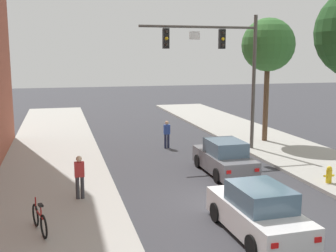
{
  "coord_description": "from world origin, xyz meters",
  "views": [
    {
      "loc": [
        -6.11,
        -13.79,
        5.46
      ],
      "look_at": [
        -0.94,
        5.97,
        2.0
      ],
      "focal_mm": 44.8,
      "sensor_mm": 36.0,
      "label": 1
    }
  ],
  "objects": [
    {
      "name": "pedestrian_crossing_road",
      "position": [
        -0.01,
        9.77,
        0.91
      ],
      "size": [
        0.36,
        0.22,
        1.64
      ],
      "color": "#232847",
      "rests_on": "ground"
    },
    {
      "name": "ground_plane",
      "position": [
        0.0,
        0.0,
        0.0
      ],
      "size": [
        120.0,
        120.0,
        0.0
      ],
      "primitive_type": "plane",
      "color": "#38383D"
    },
    {
      "name": "sidewalk_left",
      "position": [
        -6.5,
        0.0,
        0.07
      ],
      "size": [
        5.0,
        60.0,
        0.15
      ],
      "primitive_type": "cube",
      "color": "#A8A59E",
      "rests_on": "ground"
    },
    {
      "name": "pedestrian_sidewalk_left_walker",
      "position": [
        -5.48,
        1.6,
        1.06
      ],
      "size": [
        0.36,
        0.22,
        1.64
      ],
      "color": "#333338",
      "rests_on": "sidewalk_left"
    },
    {
      "name": "fire_hydrant",
      "position": [
        4.76,
        0.96,
        0.51
      ],
      "size": [
        0.48,
        0.24,
        0.72
      ],
      "color": "gold",
      "rests_on": "sidewalk_right"
    },
    {
      "name": "street_tree_second",
      "position": [
        6.35,
        9.74,
        6.04
      ],
      "size": [
        3.23,
        3.23,
        7.55
      ],
      "color": "brown",
      "rests_on": "sidewalk_right"
    },
    {
      "name": "car_lead_grey",
      "position": [
        1.22,
        3.87,
        0.72
      ],
      "size": [
        1.84,
        4.24,
        1.6
      ],
      "color": "slate",
      "rests_on": "ground"
    },
    {
      "name": "bicycle_leaning",
      "position": [
        -6.83,
        -1.18,
        0.54
      ],
      "size": [
        0.53,
        1.72,
        0.98
      ],
      "color": "black",
      "rests_on": "sidewalk_left"
    },
    {
      "name": "car_following_white",
      "position": [
        -0.37,
        -2.73,
        0.72
      ],
      "size": [
        1.92,
        4.28,
        1.6
      ],
      "color": "silver",
      "rests_on": "ground"
    },
    {
      "name": "traffic_signal_mast",
      "position": [
        2.72,
        7.96,
        5.35
      ],
      "size": [
        6.67,
        0.38,
        7.5
      ],
      "color": "#514C47",
      "rests_on": "sidewalk_right"
    }
  ]
}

